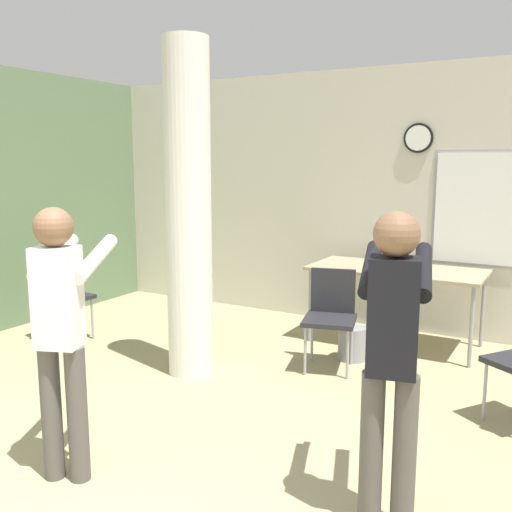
% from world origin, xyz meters
% --- Properties ---
extents(wall_back, '(8.00, 0.15, 2.80)m').
position_xyz_m(wall_back, '(0.03, 5.06, 1.40)').
color(wall_back, beige).
rests_on(wall_back, ground_plane).
extents(support_pillar, '(0.39, 0.39, 2.80)m').
position_xyz_m(support_pillar, '(-0.94, 2.84, 1.40)').
color(support_pillar, silver).
rests_on(support_pillar, ground_plane).
extents(folding_table, '(1.67, 0.78, 0.77)m').
position_xyz_m(folding_table, '(0.38, 4.47, 0.73)').
color(folding_table, tan).
rests_on(folding_table, ground_plane).
extents(bottle_on_table, '(0.07, 0.07, 0.24)m').
position_xyz_m(bottle_on_table, '(0.46, 4.47, 0.87)').
color(bottle_on_table, '#1E6B2D').
rests_on(bottle_on_table, folding_table).
extents(waste_bin, '(0.26, 0.26, 0.31)m').
position_xyz_m(waste_bin, '(0.17, 3.83, 0.15)').
color(waste_bin, gray).
rests_on(waste_bin, ground_plane).
extents(chair_by_left_wall, '(0.47, 0.47, 0.87)m').
position_xyz_m(chair_by_left_wall, '(-2.64, 2.93, 0.51)').
color(chair_by_left_wall, '#232328').
rests_on(chair_by_left_wall, ground_plane).
extents(chair_table_front, '(0.54, 0.54, 0.87)m').
position_xyz_m(chair_table_front, '(0.07, 3.55, 0.51)').
color(chair_table_front, '#232328').
rests_on(chair_table_front, ground_plane).
extents(person_playing_front, '(0.50, 0.63, 1.58)m').
position_xyz_m(person_playing_front, '(-0.57, 1.13, 0.93)').
color(person_playing_front, '#514C47').
rests_on(person_playing_front, ground_plane).
extents(person_playing_side, '(0.45, 0.63, 1.60)m').
position_xyz_m(person_playing_side, '(1.16, 1.61, 0.94)').
color(person_playing_side, '#514C47').
rests_on(person_playing_side, ground_plane).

